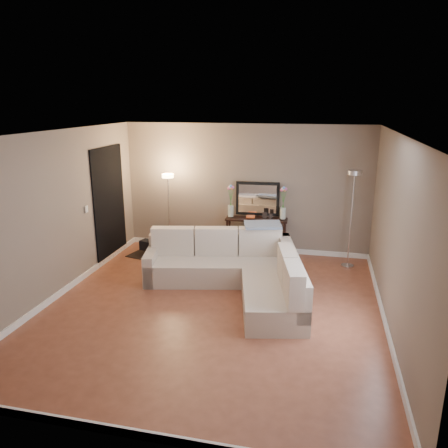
% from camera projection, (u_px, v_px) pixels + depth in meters
% --- Properties ---
extents(floor, '(5.00, 5.50, 0.01)m').
position_uv_depth(floor, '(212.00, 308.00, 6.62)').
color(floor, brown).
rests_on(floor, ground).
extents(ceiling, '(5.00, 5.50, 0.01)m').
position_uv_depth(ceiling, '(211.00, 133.00, 5.91)').
color(ceiling, white).
rests_on(ceiling, ground).
extents(wall_back, '(5.00, 0.02, 2.60)m').
position_uv_depth(wall_back, '(245.00, 189.00, 8.85)').
color(wall_back, gray).
rests_on(wall_back, ground).
extents(wall_front, '(5.00, 0.02, 2.60)m').
position_uv_depth(wall_front, '(130.00, 313.00, 3.67)').
color(wall_front, gray).
rests_on(wall_front, ground).
extents(wall_left, '(0.02, 5.50, 2.60)m').
position_uv_depth(wall_left, '(56.00, 216.00, 6.80)').
color(wall_left, gray).
rests_on(wall_left, ground).
extents(wall_right, '(0.02, 5.50, 2.60)m').
position_uv_depth(wall_right, '(397.00, 237.00, 5.73)').
color(wall_right, gray).
rests_on(wall_right, ground).
extents(baseboard_back, '(5.00, 0.03, 0.10)m').
position_uv_depth(baseboard_back, '(244.00, 248.00, 9.17)').
color(baseboard_back, white).
rests_on(baseboard_back, ground).
extents(baseboard_front, '(5.00, 0.03, 0.10)m').
position_uv_depth(baseboard_front, '(139.00, 434.00, 4.04)').
color(baseboard_front, white).
rests_on(baseboard_front, ground).
extents(baseboard_left, '(0.03, 5.50, 0.10)m').
position_uv_depth(baseboard_left, '(65.00, 289.00, 7.13)').
color(baseboard_left, white).
rests_on(baseboard_left, ground).
extents(baseboard_right, '(0.03, 5.50, 0.10)m').
position_uv_depth(baseboard_right, '(385.00, 322.00, 6.07)').
color(baseboard_right, white).
rests_on(baseboard_right, ground).
extents(doorway, '(0.02, 1.20, 2.20)m').
position_uv_depth(doorway, '(110.00, 204.00, 8.44)').
color(doorway, black).
rests_on(doorway, ground).
extents(switch_plate, '(0.02, 0.08, 0.12)m').
position_uv_depth(switch_plate, '(86.00, 209.00, 7.62)').
color(switch_plate, white).
rests_on(switch_plate, ground).
extents(sectional_sofa, '(2.96, 2.53, 0.88)m').
position_uv_depth(sectional_sofa, '(238.00, 270.00, 7.21)').
color(sectional_sofa, beige).
rests_on(sectional_sofa, floor).
extents(throw_blanket, '(0.71, 0.52, 0.08)m').
position_uv_depth(throw_blanket, '(263.00, 225.00, 7.63)').
color(throw_blanket, gray).
rests_on(throw_blanket, sectional_sofa).
extents(console_table, '(1.25, 0.40, 0.76)m').
position_uv_depth(console_table, '(252.00, 234.00, 8.83)').
color(console_table, black).
rests_on(console_table, floor).
extents(leaning_mirror, '(0.87, 0.09, 0.68)m').
position_uv_depth(leaning_mirror, '(258.00, 199.00, 8.77)').
color(leaning_mirror, black).
rests_on(leaning_mirror, console_table).
extents(table_decor, '(0.52, 0.12, 0.12)m').
position_uv_depth(table_decor, '(256.00, 216.00, 8.68)').
color(table_decor, orange).
rests_on(table_decor, console_table).
extents(flower_vase_left, '(0.14, 0.12, 0.65)m').
position_uv_depth(flower_vase_left, '(231.00, 203.00, 8.73)').
color(flower_vase_left, silver).
rests_on(flower_vase_left, console_table).
extents(flower_vase_right, '(0.14, 0.12, 0.65)m').
position_uv_depth(flower_vase_right, '(283.00, 205.00, 8.56)').
color(flower_vase_right, silver).
rests_on(flower_vase_right, console_table).
extents(floor_lamp_lit, '(0.28, 0.28, 1.62)m').
position_uv_depth(floor_lamp_lit, '(169.00, 197.00, 8.79)').
color(floor_lamp_lit, silver).
rests_on(floor_lamp_lit, floor).
extents(floor_lamp_unlit, '(0.26, 0.26, 1.83)m').
position_uv_depth(floor_lamp_unlit, '(353.00, 200.00, 7.91)').
color(floor_lamp_unlit, silver).
rests_on(floor_lamp_unlit, floor).
extents(charcoal_rug, '(1.23, 1.04, 0.01)m').
position_uv_depth(charcoal_rug, '(158.00, 255.00, 8.87)').
color(charcoal_rug, black).
rests_on(charcoal_rug, floor).
extents(black_bag, '(0.34, 0.28, 0.19)m').
position_uv_depth(black_bag, '(148.00, 245.00, 8.81)').
color(black_bag, black).
rests_on(black_bag, charcoal_rug).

